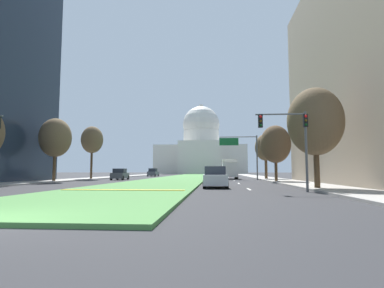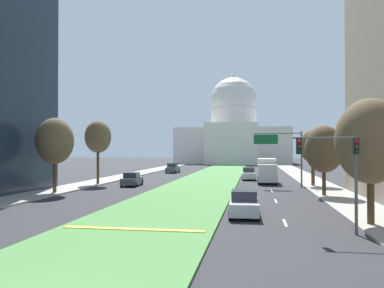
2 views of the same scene
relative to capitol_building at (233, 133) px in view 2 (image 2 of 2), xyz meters
The scene contains 19 objects.
ground_plane 57.48m from the capitol_building, 90.00° to the right, with size 260.00×260.00×0.00m, color #2B2B2D.
grass_median 63.13m from the capitol_building, 90.00° to the right, with size 8.69×103.24×0.14m, color #4C8442.
median_curb_nose 102.70m from the capitol_building, 90.00° to the right, with size 7.82×0.50×0.04m, color gold.
lane_dashes_right 66.33m from the capitol_building, 82.78° to the right, with size 0.16×71.52×0.01m.
sidewalk_left 70.24m from the capitol_building, 101.73° to the right, with size 4.00×103.24×0.15m, color #9E9991.
sidewalk_right 70.24m from the capitol_building, 78.27° to the right, with size 4.00×103.24×0.15m, color #9E9991.
capitol_building is the anchor object (origin of this frame).
traffic_light_near_right 101.81m from the capitol_building, 83.90° to the right, with size 3.34×0.35×5.20m.
overhead_guide_sign 76.95m from the capitol_building, 82.69° to the right, with size 5.57×0.20×6.50m.
street_tree_right_near 99.60m from the capitol_building, 82.47° to the right, with size 3.95×3.95×7.40m.
street_tree_left_mid 87.63m from the capitol_building, 98.68° to the right, with size 3.69×3.69×7.57m.
street_tree_right_mid 85.94m from the capitol_building, 81.39° to the right, with size 3.54×3.54×6.67m.
street_tree_left_far 77.88m from the capitol_building, 99.48° to the right, with size 3.25×3.25×8.03m.
street_tree_right_far 76.29m from the capitol_building, 79.94° to the right, with size 3.18×3.18×6.80m.
sedan_lead_stopped 96.93m from the capitol_building, 86.59° to the right, with size 2.04×4.27×1.70m.
sedan_midblock 78.40m from the capitol_building, 96.01° to the right, with size 2.05×4.20×1.64m.
sedan_distant 66.58m from the capitol_building, 85.11° to the right, with size 2.05×4.63×1.80m.
sedan_far_horizon 53.42m from the capitol_building, 99.34° to the right, with size 2.00×4.31×1.82m.
box_truck_delivery 72.04m from the capitol_building, 83.54° to the right, with size 2.40×6.40×3.20m.
Camera 2 is at (6.41, -8.14, 4.46)m, focal length 36.01 mm.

